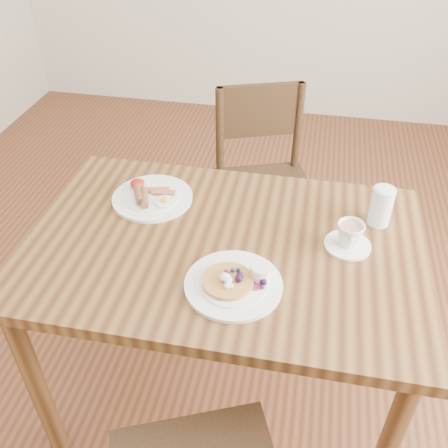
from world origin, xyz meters
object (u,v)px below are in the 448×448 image
chair_far (263,178)px  breakfast_plate (151,197)px  dining_table (224,266)px  pancake_plate (235,282)px  teacup_saucer (349,237)px  water_glass (381,206)px

chair_far → breakfast_plate: chair_far is taller
dining_table → pancake_plate: 0.22m
teacup_saucer → chair_far: bearing=115.4°
pancake_plate → breakfast_plate: size_ratio=1.00×
dining_table → water_glass: (0.46, 0.19, 0.16)m
pancake_plate → water_glass: size_ratio=2.11×
teacup_saucer → dining_table: bearing=-171.6°
breakfast_plate → water_glass: size_ratio=2.11×
dining_table → water_glass: 0.52m
pancake_plate → teacup_saucer: 0.38m
dining_table → teacup_saucer: (0.37, 0.05, 0.14)m
chair_far → teacup_saucer: 0.84m
dining_table → teacup_saucer: bearing=8.4°
dining_table → teacup_saucer: 0.39m
teacup_saucer → water_glass: size_ratio=1.10×
breakfast_plate → dining_table: bearing=-31.0°
water_glass → pancake_plate: bearing=-137.2°
dining_table → pancake_plate: pancake_plate is taller
pancake_plate → water_glass: water_glass is taller
chair_far → breakfast_plate: (-0.31, -0.60, 0.27)m
pancake_plate → chair_far: bearing=92.3°
pancake_plate → water_glass: (0.39, 0.36, 0.05)m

